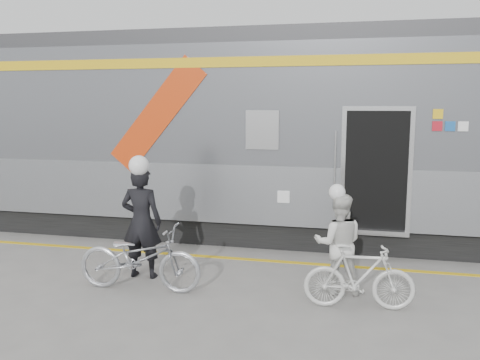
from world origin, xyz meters
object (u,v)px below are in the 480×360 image
(man, at_px, (142,222))
(woman, at_px, (339,243))
(bicycle_left, at_px, (140,258))
(bicycle_right, at_px, (359,277))

(man, relative_size, woman, 1.21)
(bicycle_left, height_order, woman, woman)
(woman, distance_m, bicycle_right, 0.69)
(man, xyz_separation_m, woman, (3.04, 0.02, -0.16))
(bicycle_left, relative_size, woman, 1.27)
(man, distance_m, woman, 3.04)
(woman, bearing_deg, bicycle_left, 6.30)
(woman, relative_size, bicycle_right, 0.99)
(man, bearing_deg, bicycle_right, 168.89)
(bicycle_right, bearing_deg, bicycle_left, 85.30)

